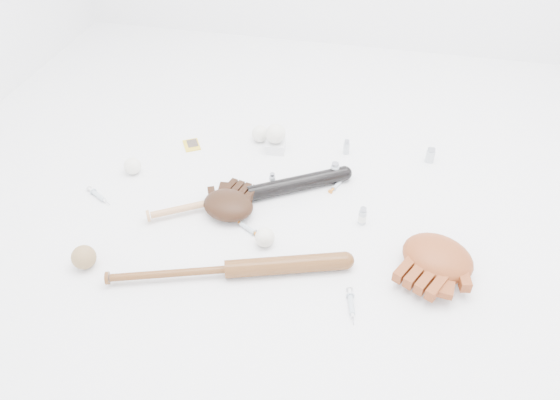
% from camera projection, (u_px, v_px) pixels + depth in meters
% --- Properties ---
extents(bat_dark, '(0.74, 0.48, 0.06)m').
position_uv_depth(bat_dark, '(250.00, 194.00, 2.07)').
color(bat_dark, black).
rests_on(bat_dark, ground).
extents(bat_wood, '(0.80, 0.31, 0.06)m').
position_uv_depth(bat_wood, '(228.00, 269.00, 1.77)').
color(bat_wood, brown).
rests_on(bat_wood, ground).
extents(glove_dark, '(0.27, 0.27, 0.08)m').
position_uv_depth(glove_dark, '(228.00, 205.00, 2.00)').
color(glove_dark, black).
rests_on(glove_dark, ground).
extents(glove_tan, '(0.38, 0.38, 0.10)m').
position_uv_depth(glove_tan, '(438.00, 257.00, 1.79)').
color(glove_tan, brown).
rests_on(glove_tan, ground).
extents(trading_card, '(0.10, 0.11, 0.00)m').
position_uv_depth(trading_card, '(192.00, 145.00, 2.36)').
color(trading_card, gold).
rests_on(trading_card, ground).
extents(pedestal, '(0.09, 0.09, 0.04)m').
position_uv_depth(pedestal, '(276.00, 146.00, 2.32)').
color(pedestal, white).
rests_on(pedestal, ground).
extents(baseball_on_pedestal, '(0.08, 0.08, 0.08)m').
position_uv_depth(baseball_on_pedestal, '(276.00, 134.00, 2.28)').
color(baseball_on_pedestal, white).
rests_on(baseball_on_pedestal, pedestal).
extents(baseball_left, '(0.07, 0.07, 0.07)m').
position_uv_depth(baseball_left, '(132.00, 166.00, 2.19)').
color(baseball_left, white).
rests_on(baseball_left, ground).
extents(baseball_upper, '(0.07, 0.07, 0.07)m').
position_uv_depth(baseball_upper, '(260.00, 134.00, 2.37)').
color(baseball_upper, white).
rests_on(baseball_upper, ground).
extents(baseball_mid, '(0.07, 0.07, 0.07)m').
position_uv_depth(baseball_mid, '(265.00, 237.00, 1.88)').
color(baseball_mid, white).
rests_on(baseball_mid, ground).
extents(baseball_aged, '(0.08, 0.08, 0.08)m').
position_uv_depth(baseball_aged, '(84.00, 257.00, 1.80)').
color(baseball_aged, olive).
rests_on(baseball_aged, ground).
extents(syringe_0, '(0.15, 0.10, 0.02)m').
position_uv_depth(syringe_0, '(98.00, 196.00, 2.09)').
color(syringe_0, '#ADBCC6').
rests_on(syringe_0, ground).
extents(syringe_1, '(0.15, 0.10, 0.02)m').
position_uv_depth(syringe_1, '(248.00, 228.00, 1.95)').
color(syringe_1, '#ADBCC6').
rests_on(syringe_1, ground).
extents(syringe_2, '(0.07, 0.13, 0.02)m').
position_uv_depth(syringe_2, '(337.00, 185.00, 2.14)').
color(syringe_2, '#ADBCC6').
rests_on(syringe_2, ground).
extents(syringe_3, '(0.06, 0.16, 0.02)m').
position_uv_depth(syringe_3, '(351.00, 305.00, 1.69)').
color(syringe_3, '#ADBCC6').
rests_on(syringe_3, ground).
extents(vial_0, '(0.03, 0.03, 0.07)m').
position_uv_depth(vial_0, '(346.00, 147.00, 2.29)').
color(vial_0, silver).
rests_on(vial_0, ground).
extents(vial_1, '(0.03, 0.03, 0.07)m').
position_uv_depth(vial_1, '(431.00, 155.00, 2.25)').
color(vial_1, silver).
rests_on(vial_1, ground).
extents(vial_2, '(0.03, 0.03, 0.07)m').
position_uv_depth(vial_2, '(363.00, 216.00, 1.96)').
color(vial_2, silver).
rests_on(vial_2, ground).
extents(vial_3, '(0.03, 0.03, 0.08)m').
position_uv_depth(vial_3, '(335.00, 172.00, 2.15)').
color(vial_3, silver).
rests_on(vial_3, ground).
extents(vial_4, '(0.02, 0.02, 0.06)m').
position_uv_depth(vial_4, '(272.00, 180.00, 2.13)').
color(vial_4, silver).
rests_on(vial_4, ground).
extents(vial_5, '(0.03, 0.03, 0.07)m').
position_uv_depth(vial_5, '(429.00, 155.00, 2.25)').
color(vial_5, silver).
rests_on(vial_5, ground).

